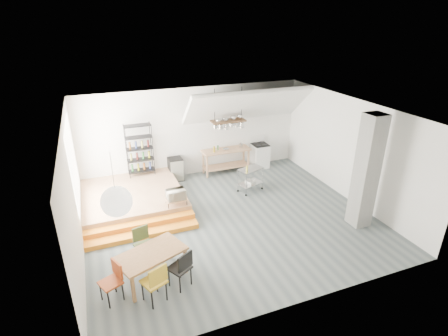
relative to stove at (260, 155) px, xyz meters
name	(u,v)px	position (x,y,z in m)	size (l,w,h in m)	color
floor	(231,219)	(-2.50, -3.16, -0.48)	(8.00, 8.00, 0.00)	#4A5456
wall_back	(194,132)	(-2.50, 0.34, 1.12)	(8.00, 0.04, 3.20)	silver
wall_left	(73,194)	(-6.50, -3.16, 1.12)	(0.04, 7.00, 3.20)	silver
wall_right	(350,150)	(1.50, -3.16, 1.12)	(0.04, 7.00, 3.20)	silver
ceiling	(231,111)	(-2.50, -3.16, 2.72)	(8.00, 7.00, 0.02)	white
slope_ceiling	(247,105)	(-0.70, -0.26, 2.07)	(4.40, 1.80, 0.15)	white
window_pane	(73,163)	(-6.48, -1.66, 1.32)	(0.02, 2.50, 2.20)	white
platform	(133,197)	(-5.00, -1.16, -0.28)	(3.00, 3.00, 0.40)	#A07350
step_lower	(143,234)	(-5.00, -3.11, -0.41)	(3.00, 0.35, 0.13)	orange
step_upper	(141,225)	(-5.00, -2.76, -0.35)	(3.00, 0.35, 0.27)	orange
concrete_column	(366,172)	(0.80, -4.66, 1.12)	(0.50, 0.50, 3.20)	gray
kitchen_counter	(226,157)	(-1.40, -0.01, 0.15)	(1.80, 0.60, 0.91)	#A07350
stove	(260,155)	(0.00, 0.00, 0.00)	(0.60, 0.60, 1.18)	white
pot_rack	(229,123)	(-1.37, -0.23, 1.50)	(1.20, 0.50, 1.43)	#452F1B
wire_shelving	(139,149)	(-4.50, 0.04, 0.85)	(0.88, 0.38, 1.80)	black
microwave_shelf	(176,199)	(-3.90, -2.41, 0.07)	(0.60, 0.40, 0.16)	#A07350
paper_lantern	(117,202)	(-5.63, -5.04, 1.72)	(0.60, 0.60, 0.60)	white
dining_table	(151,255)	(-5.07, -4.82, 0.14)	(1.68, 1.31, 0.70)	olive
chair_mustard	(155,280)	(-5.12, -5.57, 0.09)	(0.57, 0.57, 0.95)	gold
chair_black	(182,266)	(-4.51, -5.33, 0.07)	(0.57, 0.57, 0.92)	black
chair_olive	(143,242)	(-5.13, -4.12, 0.06)	(0.50, 0.50, 0.90)	#4C5B2B
chair_red	(113,278)	(-5.90, -5.15, 0.04)	(0.53, 0.53, 0.88)	#BE481B
rolling_cart	(251,176)	(-1.20, -1.72, 0.04)	(0.92, 0.69, 0.81)	silver
mini_fridge	(176,169)	(-3.31, 0.04, -0.07)	(0.48, 0.48, 0.82)	black
microwave	(176,194)	(-3.90, -2.41, 0.23)	(0.53, 0.36, 0.29)	beige
bowl	(226,149)	(-1.43, -0.06, 0.46)	(0.22, 0.22, 0.05)	silver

